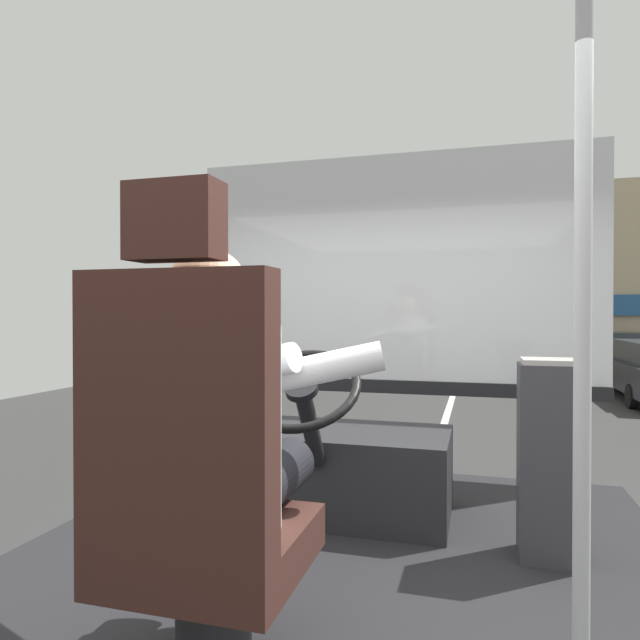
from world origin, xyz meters
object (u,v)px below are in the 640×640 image
Objects in this scene: fare_box at (549,459)px; parked_car_white at (586,342)px; driver_seat at (197,491)px; bus_driver at (218,423)px; steering_console at (333,468)px; parked_car_silver at (616,353)px; handrail_pole at (583,284)px.

parked_car_white is (3.56, 20.08, -0.49)m from fare_box.
bus_driver is at bearing 90.00° from driver_seat.
driver_seat is 21.66m from parked_car_white.
steering_console is 1.40× the size of fare_box.
fare_box is at bearing -103.05° from parked_car_silver.
driver_seat is 1.38m from steering_console.
handrail_pole is 2.65× the size of fare_box.
fare_box is at bearing 46.30° from bus_driver.
steering_console reaches higher than fare_box.
steering_console is at bearing -106.57° from parked_car_silver.
bus_driver is (-0.00, 0.12, 0.15)m from driver_seat.
bus_driver is 1.31m from steering_console.
handrail_pole reaches higher than parked_car_silver.
fare_box is (0.01, 0.76, -0.65)m from handrail_pole.
parked_car_silver is at bearing 77.52° from handrail_pole.
handrail_pole reaches higher than steering_console.
parked_car_white is at bearing 80.28° from handrail_pole.
parked_car_silver is (3.57, 16.15, -1.22)m from handrail_pole.
driver_seat is 0.61× the size of handrail_pole.
steering_console is at bearing 90.00° from driver_seat.
steering_console is 0.24× the size of parked_car_white.
driver_seat reaches higher than parked_car_silver.
fare_box is (0.94, -0.25, 0.17)m from steering_console.
bus_driver is 0.22× the size of parked_car_silver.
driver_seat reaches higher than parked_car_white.
fare_box is 0.20× the size of parked_car_silver.
parked_car_silver is 4.68m from parked_car_white.
fare_box is at bearing 49.48° from driver_seat.
handrail_pole reaches higher than bus_driver.
fare_box is at bearing -14.71° from steering_console.
bus_driver is at bearing -166.47° from handrail_pole.
steering_console is (0.00, 1.23, -0.45)m from bus_driver.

